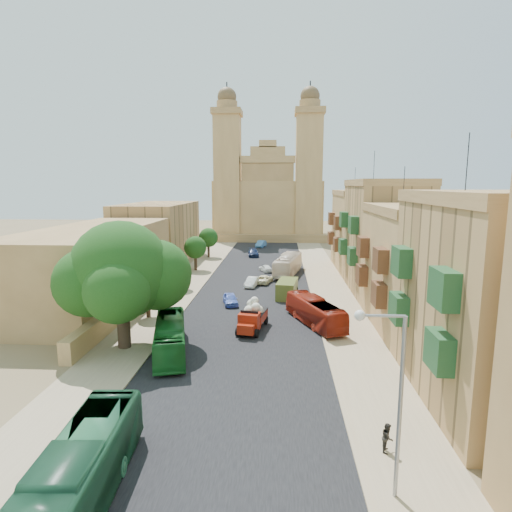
# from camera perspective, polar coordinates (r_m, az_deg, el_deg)

# --- Properties ---
(ground) EXTENTS (260.00, 260.00, 0.00)m
(ground) POSITION_cam_1_polar(r_m,az_deg,el_deg) (31.70, -2.87, -15.04)
(ground) COLOR brown
(road_surface) EXTENTS (14.00, 140.00, 0.01)m
(road_surface) POSITION_cam_1_polar(r_m,az_deg,el_deg) (60.20, 0.22, -3.12)
(road_surface) COLOR black
(road_surface) RESTS_ON ground
(sidewalk_east) EXTENTS (5.00, 140.00, 0.01)m
(sidewalk_east) POSITION_cam_1_polar(r_m,az_deg,el_deg) (60.44, 9.27, -3.20)
(sidewalk_east) COLOR #9D8766
(sidewalk_east) RESTS_ON ground
(sidewalk_west) EXTENTS (5.00, 140.00, 0.01)m
(sidewalk_west) POSITION_cam_1_polar(r_m,az_deg,el_deg) (61.45, -8.67, -2.97)
(sidewalk_west) COLOR #9D8766
(sidewalk_west) RESTS_ON ground
(kerb_east) EXTENTS (0.25, 140.00, 0.12)m
(kerb_east) POSITION_cam_1_polar(r_m,az_deg,el_deg) (60.22, 6.90, -3.14)
(kerb_east) COLOR #9D8766
(kerb_east) RESTS_ON ground
(kerb_west) EXTENTS (0.25, 140.00, 0.12)m
(kerb_west) POSITION_cam_1_polar(r_m,az_deg,el_deg) (60.97, -6.37, -2.97)
(kerb_west) COLOR #9D8766
(kerb_west) RESTS_ON ground
(townhouse_a) EXTENTS (9.00, 14.00, 16.40)m
(townhouse_a) POSITION_cam_1_polar(r_m,az_deg,el_deg) (29.43, 29.00, -4.99)
(townhouse_a) COLOR tan
(townhouse_a) RESTS_ON ground
(townhouse_b) EXTENTS (9.00, 14.00, 14.90)m
(townhouse_b) POSITION_cam_1_polar(r_m,az_deg,el_deg) (42.32, 20.81, -1.34)
(townhouse_b) COLOR #A77F4B
(townhouse_b) RESTS_ON ground
(townhouse_c) EXTENTS (9.00, 14.00, 17.40)m
(townhouse_c) POSITION_cam_1_polar(r_m,az_deg,el_deg) (55.50, 16.63, 2.63)
(townhouse_c) COLOR tan
(townhouse_c) RESTS_ON ground
(townhouse_d) EXTENTS (9.00, 14.00, 15.90)m
(townhouse_d) POSITION_cam_1_polar(r_m,az_deg,el_deg) (69.20, 13.98, 3.41)
(townhouse_d) COLOR #A77F4B
(townhouse_d) RESTS_ON ground
(west_wall) EXTENTS (1.00, 40.00, 1.80)m
(west_wall) POSITION_cam_1_polar(r_m,az_deg,el_deg) (52.59, -14.16, -4.28)
(west_wall) COLOR #A77F4B
(west_wall) RESTS_ON ground
(west_building_low) EXTENTS (10.00, 28.00, 8.40)m
(west_building_low) POSITION_cam_1_polar(r_m,az_deg,el_deg) (52.04, -20.76, -1.04)
(west_building_low) COLOR olive
(west_building_low) RESTS_ON ground
(west_building_mid) EXTENTS (10.00, 22.00, 10.00)m
(west_building_mid) POSITION_cam_1_polar(r_m,az_deg,el_deg) (76.14, -12.85, 3.11)
(west_building_mid) COLOR tan
(west_building_mid) RESTS_ON ground
(church) EXTENTS (28.00, 22.50, 36.30)m
(church) POSITION_cam_1_polar(r_m,az_deg,el_deg) (107.38, 1.67, 7.55)
(church) COLOR #A77F4B
(church) RESTS_ON ground
(ficus_tree) EXTENTS (10.40, 9.57, 10.40)m
(ficus_tree) POSITION_cam_1_polar(r_m,az_deg,el_deg) (35.72, -17.42, -2.26)
(ficus_tree) COLOR #37271B
(ficus_tree) RESTS_ON ground
(street_tree_a) EXTENTS (2.74, 2.74, 4.21)m
(street_tree_a) POSITION_cam_1_polar(r_m,az_deg,el_deg) (43.99, -14.27, -4.41)
(street_tree_a) COLOR #37271B
(street_tree_a) RESTS_ON ground
(street_tree_b) EXTENTS (2.99, 2.99, 4.60)m
(street_tree_b) POSITION_cam_1_polar(r_m,az_deg,el_deg) (55.23, -10.54, -1.19)
(street_tree_b) COLOR #37271B
(street_tree_b) RESTS_ON ground
(street_tree_c) EXTENTS (3.46, 3.46, 5.32)m
(street_tree_c) POSITION_cam_1_polar(r_m,az_deg,el_deg) (66.69, -8.10, 1.13)
(street_tree_c) COLOR #37271B
(street_tree_c) RESTS_ON ground
(street_tree_d) EXTENTS (3.50, 3.50, 5.39)m
(street_tree_d) POSITION_cam_1_polar(r_m,az_deg,el_deg) (78.38, -6.37, 2.44)
(street_tree_d) COLOR #37271B
(street_tree_d) RESTS_ON ground
(streetlamp) EXTENTS (2.11, 0.44, 8.22)m
(streetlamp) POSITION_cam_1_polar(r_m,az_deg,el_deg) (19.00, 17.39, -15.73)
(streetlamp) COLOR gray
(streetlamp) RESTS_ON ground
(red_truck) EXTENTS (2.78, 5.26, 2.93)m
(red_truck) POSITION_cam_1_polar(r_m,az_deg,el_deg) (39.40, -0.48, -8.03)
(red_truck) COLOR #9A1F0B
(red_truck) RESTS_ON ground
(olive_pickup) EXTENTS (2.76, 5.06, 1.99)m
(olive_pickup) POSITION_cam_1_polar(r_m,az_deg,el_deg) (50.77, 4.16, -4.42)
(olive_pickup) COLOR #4F5C22
(olive_pickup) RESTS_ON ground
(bus_green_south) EXTENTS (3.14, 10.80, 2.97)m
(bus_green_south) POSITION_cam_1_polar(r_m,az_deg,el_deg) (20.75, -22.69, -25.55)
(bus_green_south) COLOR #1E5436
(bus_green_south) RESTS_ON ground
(bus_green_north) EXTENTS (4.41, 9.80, 2.66)m
(bus_green_north) POSITION_cam_1_polar(r_m,az_deg,el_deg) (34.91, -11.38, -10.51)
(bus_green_north) COLOR #155E1F
(bus_green_north) RESTS_ON ground
(bus_red_east) EXTENTS (5.42, 9.22, 2.53)m
(bus_red_east) POSITION_cam_1_polar(r_m,az_deg,el_deg) (41.22, 7.85, -7.36)
(bus_red_east) COLOR maroon
(bus_red_east) RESTS_ON ground
(bus_cream_east) EXTENTS (4.56, 10.91, 2.96)m
(bus_cream_east) POSITION_cam_1_polar(r_m,az_deg,el_deg) (63.38, 4.27, -1.15)
(bus_cream_east) COLOR beige
(bus_cream_east) RESTS_ON ground
(car_blue_a) EXTENTS (2.27, 3.90, 1.25)m
(car_blue_a) POSITION_cam_1_polar(r_m,az_deg,el_deg) (47.71, -3.44, -5.75)
(car_blue_a) COLOR #5270CF
(car_blue_a) RESTS_ON ground
(car_white_a) EXTENTS (1.93, 3.85, 1.21)m
(car_white_a) POSITION_cam_1_polar(r_m,az_deg,el_deg) (55.93, -0.53, -3.48)
(car_white_a) COLOR white
(car_white_a) RESTS_ON ground
(car_cream) EXTENTS (2.74, 4.26, 1.09)m
(car_cream) POSITION_cam_1_polar(r_m,az_deg,el_deg) (57.83, 1.09, -3.10)
(car_cream) COLOR #FEF2C3
(car_cream) RESTS_ON ground
(car_dkblue) EXTENTS (2.36, 4.77, 1.33)m
(car_dkblue) POSITION_cam_1_polar(r_m,az_deg,el_deg) (79.35, -0.36, 0.44)
(car_dkblue) COLOR #132246
(car_dkblue) RESTS_ON ground
(car_white_b) EXTENTS (2.44, 3.46, 1.09)m
(car_white_b) POSITION_cam_1_polar(r_m,az_deg,el_deg) (65.36, 1.28, -1.63)
(car_white_b) COLOR white
(car_white_b) RESTS_ON ground
(car_blue_b) EXTENTS (2.29, 4.45, 1.40)m
(car_blue_b) POSITION_cam_1_polar(r_m,az_deg,el_deg) (91.09, 0.67, 1.63)
(car_blue_b) COLOR #4A84BC
(car_blue_b) RESTS_ON ground
(pedestrian_a) EXTENTS (0.84, 0.70, 1.96)m
(pedestrian_a) POSITION_cam_1_polar(r_m,az_deg,el_deg) (40.33, 9.80, -8.22)
(pedestrian_a) COLOR #28272A
(pedestrian_a) RESTS_ON ground
(pedestrian_b) EXTENTS (0.74, 0.85, 1.48)m
(pedestrian_b) POSITION_cam_1_polar(r_m,az_deg,el_deg) (24.01, 17.13, -22.11)
(pedestrian_b) COLOR #282420
(pedestrian_b) RESTS_ON ground
(pedestrian_c) EXTENTS (0.47, 1.06, 1.78)m
(pedestrian_c) POSITION_cam_1_polar(r_m,az_deg,el_deg) (41.20, 9.26, -7.96)
(pedestrian_c) COLOR #323139
(pedestrian_c) RESTS_ON ground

